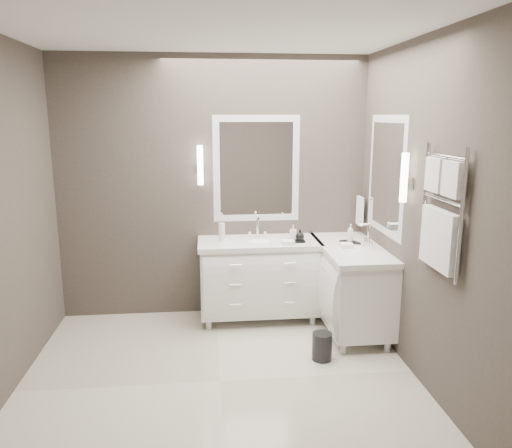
{
  "coord_description": "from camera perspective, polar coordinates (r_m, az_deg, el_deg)",
  "views": [
    {
      "loc": [
        -0.09,
        -3.67,
        2.1
      ],
      "look_at": [
        0.36,
        0.7,
        1.14
      ],
      "focal_mm": 35.0,
      "sensor_mm": 36.0,
      "label": 1
    }
  ],
  "objects": [
    {
      "name": "waste_bin",
      "position": [
        4.52,
        7.55,
        -13.69
      ],
      "size": [
        0.21,
        0.21,
        0.24
      ],
      "primitive_type": "cylinder",
      "rotation": [
        0.0,
        0.0,
        -0.23
      ],
      "color": "black",
      "rests_on": "floor"
    },
    {
      "name": "wall_right",
      "position": [
        4.11,
        18.56,
        1.22
      ],
      "size": [
        0.01,
        3.0,
        2.7
      ],
      "primitive_type": "cube",
      "color": "#433B35",
      "rests_on": "floor"
    },
    {
      "name": "sconce_right",
      "position": [
        4.24,
        16.58,
        5.0
      ],
      "size": [
        0.06,
        0.06,
        0.4
      ],
      "color": "white",
      "rests_on": "wall_right"
    },
    {
      "name": "soap_bottle_b",
      "position": [
        4.99,
        5.04,
        -1.23
      ],
      "size": [
        0.11,
        0.11,
        0.11
      ],
      "primitive_type": "imported",
      "rotation": [
        0.0,
        0.0,
        -0.38
      ],
      "color": "black",
      "rests_on": "amenity_tray_back"
    },
    {
      "name": "towel_ladder",
      "position": [
        3.72,
        20.35,
        0.65
      ],
      "size": [
        0.06,
        0.58,
        0.9
      ],
      "color": "white",
      "rests_on": "wall_right"
    },
    {
      "name": "vanity_back",
      "position": [
        5.18,
        0.35,
        -5.8
      ],
      "size": [
        1.24,
        0.59,
        0.97
      ],
      "color": "white",
      "rests_on": "floor"
    },
    {
      "name": "mirror_right",
      "position": [
        4.8,
        14.63,
        5.4
      ],
      "size": [
        0.02,
        0.9,
        1.1
      ],
      "color": "white",
      "rests_on": "wall_right"
    },
    {
      "name": "mirror_back",
      "position": [
        5.21,
        0.05,
        6.31
      ],
      "size": [
        0.9,
        0.02,
        1.1
      ],
      "color": "white",
      "rests_on": "wall_back"
    },
    {
      "name": "floor",
      "position": [
        4.23,
        -4.12,
        -17.52
      ],
      "size": [
        3.2,
        3.0,
        0.01
      ],
      "primitive_type": "cube",
      "color": "beige",
      "rests_on": "ground"
    },
    {
      "name": "water_bottle",
      "position": [
        5.03,
        -3.94,
        -0.95
      ],
      "size": [
        0.07,
        0.07,
        0.19
      ],
      "primitive_type": "cylinder",
      "rotation": [
        0.0,
        0.0,
        -0.1
      ],
      "color": "silver",
      "rests_on": "vanity_back"
    },
    {
      "name": "amenity_tray_back",
      "position": [
        5.03,
        4.63,
        -1.91
      ],
      "size": [
        0.16,
        0.12,
        0.02
      ],
      "primitive_type": "cube",
      "rotation": [
        0.0,
        0.0,
        0.01
      ],
      "color": "black",
      "rests_on": "vanity_back"
    },
    {
      "name": "amenity_tray_right",
      "position": [
        5.01,
        10.68,
        -2.13
      ],
      "size": [
        0.19,
        0.21,
        0.03
      ],
      "primitive_type": "cube",
      "rotation": [
        0.0,
        0.0,
        0.35
      ],
      "color": "black",
      "rests_on": "vanity_right"
    },
    {
      "name": "ceiling",
      "position": [
        3.72,
        -4.81,
        21.72
      ],
      "size": [
        3.2,
        3.0,
        0.01
      ],
      "primitive_type": "cube",
      "color": "white",
      "rests_on": "wall_back"
    },
    {
      "name": "wall_front",
      "position": [
        2.29,
        -3.39,
        -6.72
      ],
      "size": [
        3.2,
        0.01,
        2.7
      ],
      "primitive_type": "cube",
      "color": "#433B35",
      "rests_on": "floor"
    },
    {
      "name": "towel_bar_corner",
      "position": [
        5.37,
        11.79,
        1.56
      ],
      "size": [
        0.03,
        0.22,
        0.3
      ],
      "color": "white",
      "rests_on": "wall_right"
    },
    {
      "name": "vanity_right",
      "position": [
        5.04,
        10.76,
        -6.52
      ],
      "size": [
        0.59,
        1.24,
        0.97
      ],
      "color": "white",
      "rests_on": "floor"
    },
    {
      "name": "wall_back",
      "position": [
        5.22,
        -4.9,
        4.07
      ],
      "size": [
        3.2,
        0.01,
        2.7
      ],
      "primitive_type": "cube",
      "color": "#433B35",
      "rests_on": "floor"
    },
    {
      "name": "sconce_back",
      "position": [
        5.12,
        -6.4,
        6.6
      ],
      "size": [
        0.06,
        0.06,
        0.4
      ],
      "color": "white",
      "rests_on": "wall_back"
    },
    {
      "name": "soap_bottle_a",
      "position": [
        5.03,
        4.27,
        -0.93
      ],
      "size": [
        0.08,
        0.08,
        0.14
      ],
      "primitive_type": "imported",
      "rotation": [
        0.0,
        0.0,
        -0.23
      ],
      "color": "white",
      "rests_on": "amenity_tray_back"
    },
    {
      "name": "soap_bottle_c",
      "position": [
        4.99,
        10.73,
        -1.02
      ],
      "size": [
        0.07,
        0.07,
        0.17
      ],
      "primitive_type": "imported",
      "rotation": [
        0.0,
        0.0,
        -0.08
      ],
      "color": "white",
      "rests_on": "amenity_tray_right"
    }
  ]
}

